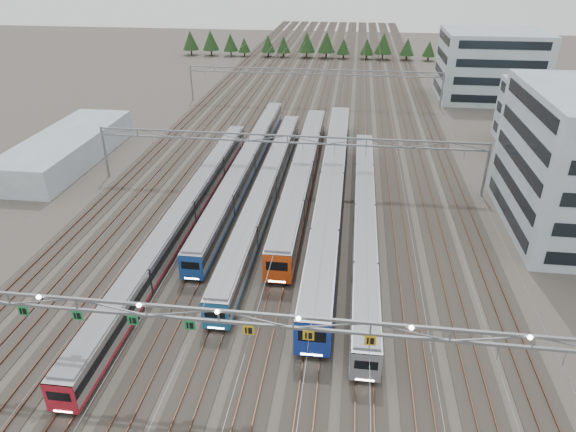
# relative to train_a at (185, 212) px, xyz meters

# --- Properties ---
(ground) EXTENTS (400.00, 400.00, 0.00)m
(ground) POSITION_rel_train_a_xyz_m (11.25, -26.23, -1.90)
(ground) COLOR #47423A
(ground) RESTS_ON ground
(track_bed) EXTENTS (54.00, 260.00, 5.42)m
(track_bed) POSITION_rel_train_a_xyz_m (11.25, 73.77, -0.41)
(track_bed) COLOR #2D2823
(track_bed) RESTS_ON ground
(train_a) EXTENTS (2.53, 61.61, 3.29)m
(train_a) POSITION_rel_train_a_xyz_m (0.00, 0.00, 0.00)
(train_a) COLOR black
(train_a) RESTS_ON ground
(train_b) EXTENTS (2.63, 59.06, 3.42)m
(train_b) POSITION_rel_train_a_xyz_m (4.50, 16.84, 0.07)
(train_b) COLOR black
(train_b) RESTS_ON ground
(train_c) EXTENTS (2.61, 57.86, 3.39)m
(train_c) POSITION_rel_train_a_xyz_m (9.00, 8.87, 0.05)
(train_c) COLOR black
(train_c) RESTS_ON ground
(train_d) EXTENTS (3.07, 52.21, 4.01)m
(train_d) POSITION_rel_train_a_xyz_m (13.50, 13.89, 0.36)
(train_d) COLOR black
(train_d) RESTS_ON ground
(train_e) EXTENTS (3.19, 64.58, 4.17)m
(train_e) POSITION_rel_train_a_xyz_m (18.00, 9.76, 0.44)
(train_e) COLOR black
(train_e) RESTS_ON ground
(train_f) EXTENTS (2.56, 53.44, 3.33)m
(train_f) POSITION_rel_train_a_xyz_m (22.50, 1.99, 0.02)
(train_f) COLOR black
(train_f) RESTS_ON ground
(gantry_near) EXTENTS (56.36, 0.61, 8.08)m
(gantry_near) POSITION_rel_train_a_xyz_m (11.20, -26.35, 5.19)
(gantry_near) COLOR gray
(gantry_near) RESTS_ON ground
(gantry_mid) EXTENTS (56.36, 0.36, 8.00)m
(gantry_mid) POSITION_rel_train_a_xyz_m (11.25, 13.77, 4.49)
(gantry_mid) COLOR gray
(gantry_mid) RESTS_ON ground
(gantry_far) EXTENTS (56.36, 0.36, 8.00)m
(gantry_far) POSITION_rel_train_a_xyz_m (11.25, 58.77, 4.49)
(gantry_far) COLOR gray
(gantry_far) RESTS_ON ground
(depot_bldg_mid) EXTENTS (14.00, 16.00, 11.07)m
(depot_bldg_mid) POSITION_rel_train_a_xyz_m (53.88, 35.41, 3.64)
(depot_bldg_mid) COLOR #92A7AF
(depot_bldg_mid) RESTS_ON ground
(depot_bldg_north) EXTENTS (22.00, 18.00, 15.17)m
(depot_bldg_north) POSITION_rel_train_a_xyz_m (50.98, 69.34, 5.69)
(depot_bldg_north) COLOR #92A7AF
(depot_bldg_north) RESTS_ON ground
(west_shed) EXTENTS (10.00, 30.00, 4.47)m
(west_shed) POSITION_rel_train_a_xyz_m (-26.04, 18.98, 0.34)
(west_shed) COLOR #92A7AF
(west_shed) RESTS_ON ground
(treeline) EXTENTS (87.50, 5.60, 7.02)m
(treeline) POSITION_rel_train_a_xyz_m (7.20, 113.55, 2.34)
(treeline) COLOR #332114
(treeline) RESTS_ON ground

